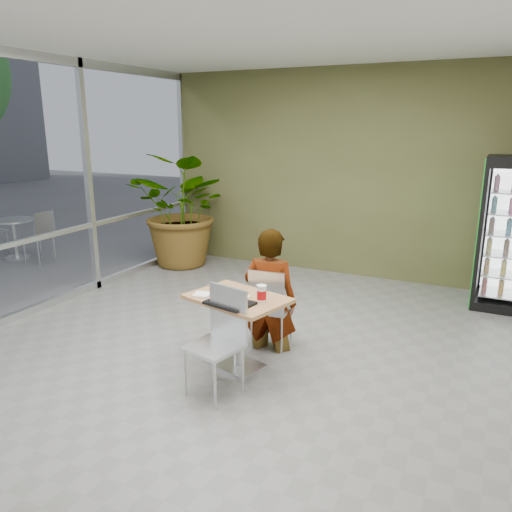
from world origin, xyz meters
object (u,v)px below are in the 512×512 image
(cafeteria_tray, at_px, (230,303))
(chair_near, at_px, (221,332))
(dining_table, at_px, (238,318))
(seated_woman, at_px, (270,302))
(soda_cup, at_px, (262,294))
(potted_plant, at_px, (185,210))
(chair_far, at_px, (269,303))

(cafeteria_tray, bearing_deg, chair_near, -82.04)
(dining_table, relative_size, chair_near, 1.10)
(dining_table, bearing_deg, seated_woman, 83.32)
(cafeteria_tray, bearing_deg, soda_cup, 37.01)
(dining_table, bearing_deg, cafeteria_tray, -82.05)
(seated_woman, xyz_separation_m, potted_plant, (-2.64, 2.33, 0.45))
(seated_woman, xyz_separation_m, soda_cup, (0.20, -0.63, 0.32))
(chair_far, height_order, chair_near, chair_near)
(dining_table, height_order, seated_woman, seated_woman)
(dining_table, height_order, chair_near, chair_near)
(seated_woman, bearing_deg, dining_table, 78.15)
(dining_table, xyz_separation_m, seated_woman, (0.07, 0.60, -0.03))
(chair_far, distance_m, chair_near, 0.98)
(chair_near, xyz_separation_m, soda_cup, (0.21, 0.40, 0.26))
(chair_near, distance_m, potted_plant, 4.28)
(dining_table, height_order, cafeteria_tray, cafeteria_tray)
(soda_cup, bearing_deg, seated_woman, 107.58)
(cafeteria_tray, distance_m, potted_plant, 4.08)
(chair_near, bearing_deg, cafeteria_tray, 110.13)
(potted_plant, bearing_deg, chair_far, -41.86)
(chair_far, height_order, seated_woman, seated_woman)
(soda_cup, relative_size, cafeteria_tray, 0.39)
(chair_near, height_order, potted_plant, potted_plant)
(seated_woman, bearing_deg, soda_cup, 102.41)
(cafeteria_tray, bearing_deg, dining_table, 97.95)
(chair_far, bearing_deg, seated_woman, -84.12)
(seated_woman, relative_size, soda_cup, 9.87)
(chair_far, xyz_separation_m, potted_plant, (-2.65, 2.38, 0.44))
(dining_table, bearing_deg, potted_plant, 131.31)
(chair_far, relative_size, chair_near, 0.92)
(chair_far, distance_m, potted_plant, 3.59)
(dining_table, relative_size, cafeteria_tray, 2.54)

